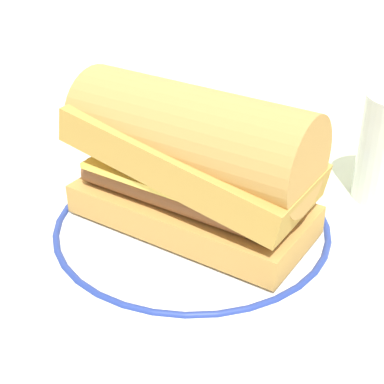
{
  "coord_description": "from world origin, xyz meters",
  "views": [
    {
      "loc": [
        0.09,
        -0.4,
        0.3
      ],
      "look_at": [
        -0.02,
        0.03,
        0.04
      ],
      "focal_mm": 54.89,
      "sensor_mm": 36.0,
      "label": 1
    }
  ],
  "objects": [
    {
      "name": "plate",
      "position": [
        -0.02,
        0.03,
        0.01
      ],
      "size": [
        0.26,
        0.26,
        0.01
      ],
      "color": "white",
      "rests_on": "ground_plane"
    },
    {
      "name": "ground_plane",
      "position": [
        0.0,
        0.0,
        0.0
      ],
      "size": [
        1.5,
        1.5,
        0.0
      ],
      "primitive_type": "plane",
      "color": "beige"
    },
    {
      "name": "sausage_sandwich",
      "position": [
        -0.02,
        0.03,
        0.08
      ],
      "size": [
        0.23,
        0.16,
        0.12
      ],
      "rotation": [
        0.0,
        0.0,
        -0.34
      ],
      "color": "#C38E45",
      "rests_on": "plate"
    }
  ]
}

